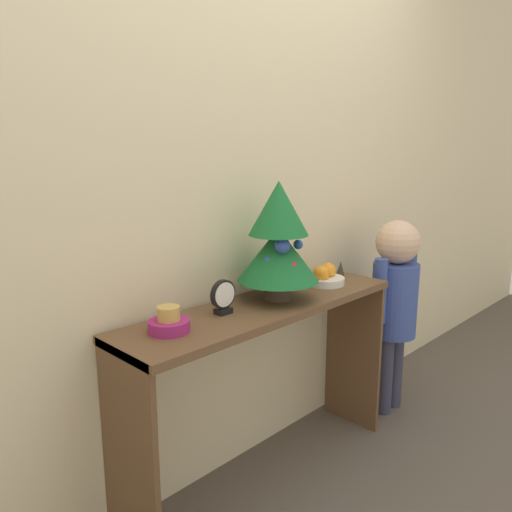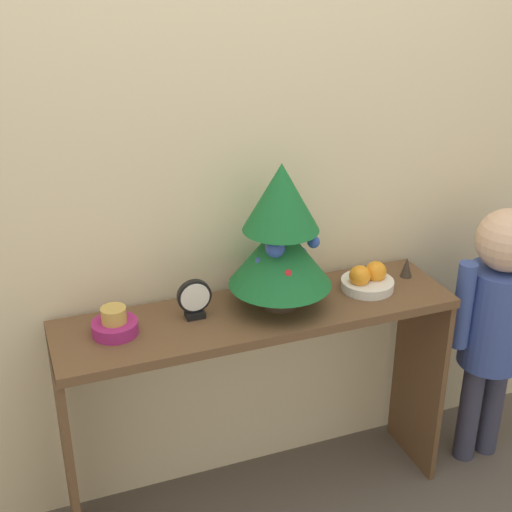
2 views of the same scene
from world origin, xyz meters
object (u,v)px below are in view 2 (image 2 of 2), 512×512
desk_clock (194,299)px  figurine (407,267)px  singing_bowl (115,324)px  mini_tree (281,236)px  child_figure (497,310)px  fruit_bowl (367,280)px

desk_clock → figurine: bearing=1.2°
desk_clock → singing_bowl: bearing=-177.7°
singing_bowl → mini_tree: bearing=-1.3°
mini_tree → child_figure: size_ratio=0.47×
singing_bowl → child_figure: (1.29, -0.09, -0.16)m
mini_tree → child_figure: mini_tree is taller
desk_clock → figurine: size_ratio=1.78×
child_figure → mini_tree: bearing=173.9°
singing_bowl → figurine: size_ratio=1.92×
desk_clock → child_figure: 1.07m
fruit_bowl → singing_bowl: 0.82m
mini_tree → desk_clock: mini_tree is taller
mini_tree → fruit_bowl: bearing=0.8°
fruit_bowl → figurine: fruit_bowl is taller
fruit_bowl → child_figure: bearing=-10.5°
singing_bowl → child_figure: size_ratio=0.14×
singing_bowl → desk_clock: bearing=2.3°
child_figure → figurine: bearing=158.5°
mini_tree → figurine: 0.52m
mini_tree → child_figure: 0.86m
figurine → fruit_bowl: bearing=-169.0°
figurine → child_figure: size_ratio=0.07×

